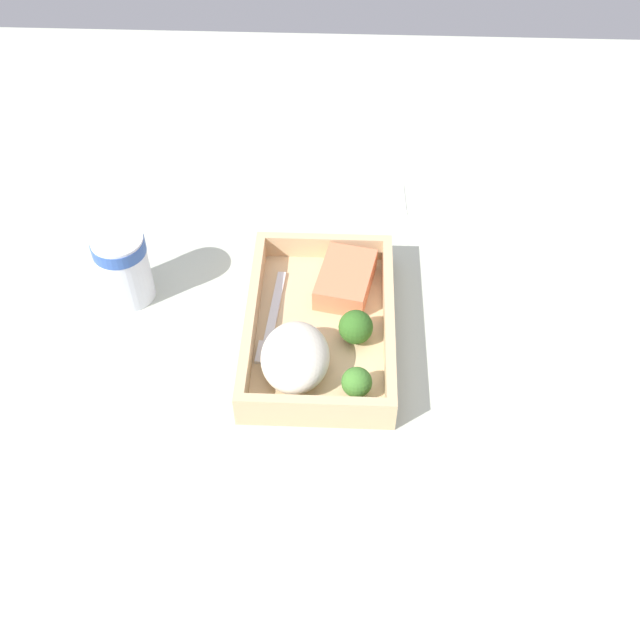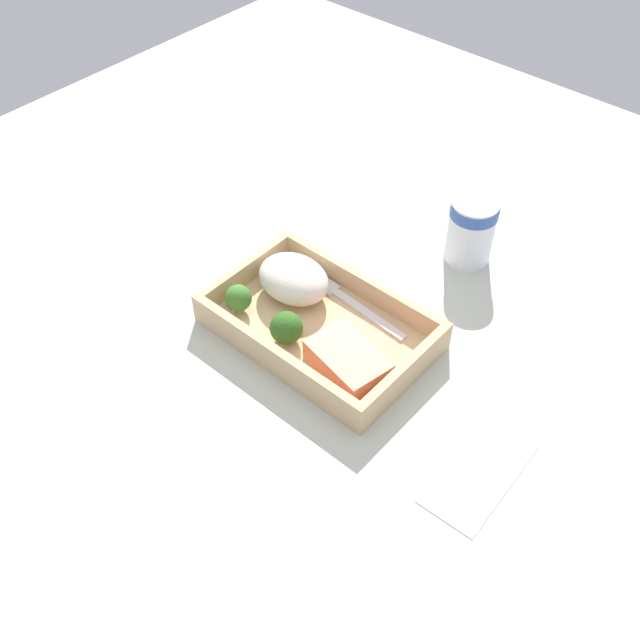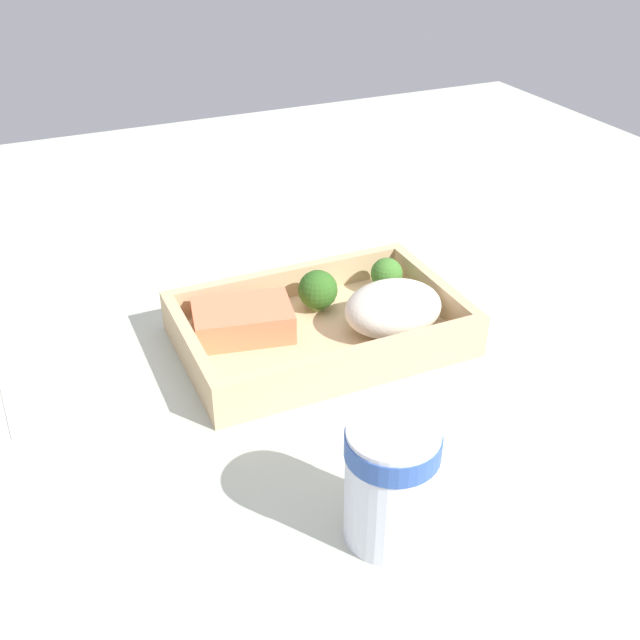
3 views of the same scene
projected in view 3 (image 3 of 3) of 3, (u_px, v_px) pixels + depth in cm
name	position (u px, v px, depth cm)	size (l,w,h in cm)	color
ground_plane	(320.00, 350.00, 78.83)	(160.00, 160.00, 2.00)	#B4BAA9
takeout_tray	(320.00, 337.00, 77.98)	(28.58, 18.42, 1.20)	tan
tray_rim	(320.00, 319.00, 76.77)	(28.58, 18.42, 3.36)	tan
salmon_fillet	(243.00, 321.00, 76.67)	(10.02, 6.60, 3.12)	#EF7A51
mashed_potatoes	(393.00, 308.00, 76.67)	(10.39, 8.18, 5.27)	silver
broccoli_floret_1	(318.00, 290.00, 80.52)	(4.29, 4.29, 4.49)	#7FA35A
broccoli_floret_2	(387.00, 274.00, 83.64)	(3.60, 3.60, 4.13)	#8AA261
fork	(340.00, 363.00, 72.57)	(15.88, 2.75, 0.44)	silver
paper_cup	(391.00, 478.00, 53.37)	(6.81, 6.81, 10.00)	silver
receipt_slip	(41.00, 382.00, 72.08)	(7.25, 14.91, 0.24)	white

